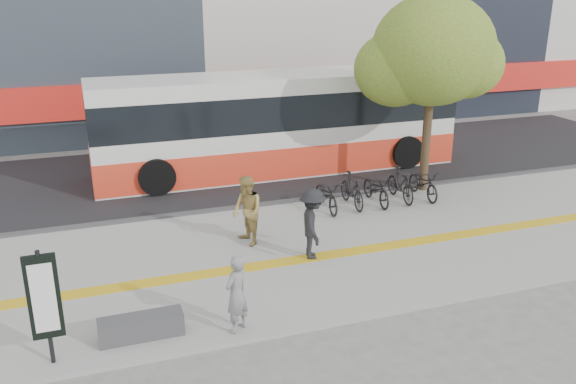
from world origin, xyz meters
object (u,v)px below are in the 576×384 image
object	(u,v)px
bus	(278,126)
seated_woman	(236,294)
street_tree	(430,53)
bench	(141,327)
pedestrian_dark	(313,224)
pedestrian_tan	(247,211)
signboard	(44,299)

from	to	relation	value
bus	seated_woman	distance (m)	10.95
street_tree	seated_woman	bearing A→B (deg)	-141.28
bench	pedestrian_dark	world-z (taller)	pedestrian_dark
pedestrian_tan	bench	bearing A→B (deg)	-52.27
bench	seated_woman	xyz separation A→B (m)	(1.80, -0.38, 0.58)
pedestrian_dark	bus	bearing A→B (deg)	2.04
seated_woman	signboard	bearing A→B (deg)	-38.30
pedestrian_dark	pedestrian_tan	bearing A→B (deg)	58.24
bench	pedestrian_tan	xyz separation A→B (m)	(3.13, 3.57, 0.69)
seated_woman	pedestrian_dark	distance (m)	3.70
bus	pedestrian_dark	xyz separation A→B (m)	(-1.60, -7.46, -0.73)
bench	signboard	world-z (taller)	signboard
street_tree	pedestrian_tan	world-z (taller)	street_tree
street_tree	pedestrian_dark	bearing A→B (deg)	-144.79
seated_woman	bench	bearing A→B (deg)	-48.92
bus	street_tree	bearing A→B (deg)	-44.32
street_tree	pedestrian_dark	size ratio (longest dim) A/B	3.54
signboard	bus	xyz separation A→B (m)	(7.61, 10.01, 0.33)
bench	street_tree	bearing A→B (deg)	31.62
bench	signboard	bearing A→B (deg)	-169.19
signboard	bus	world-z (taller)	bus
street_tree	seated_woman	xyz separation A→B (m)	(-7.98, -6.40, -3.63)
bus	seated_woman	world-z (taller)	bus
signboard	bus	bearing A→B (deg)	52.73
street_tree	pedestrian_tan	size ratio (longest dim) A/B	3.44
bench	bus	xyz separation A→B (m)	(6.01, 9.70, 1.39)
bench	bus	world-z (taller)	bus
seated_woman	bus	bearing A→B (deg)	-149.80
signboard	seated_woman	xyz separation A→B (m)	(3.40, -0.07, -0.49)
bench	pedestrian_tan	size ratio (longest dim) A/B	0.87
street_tree	bus	size ratio (longest dim) A/B	0.48
bench	bus	bearing A→B (deg)	58.21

